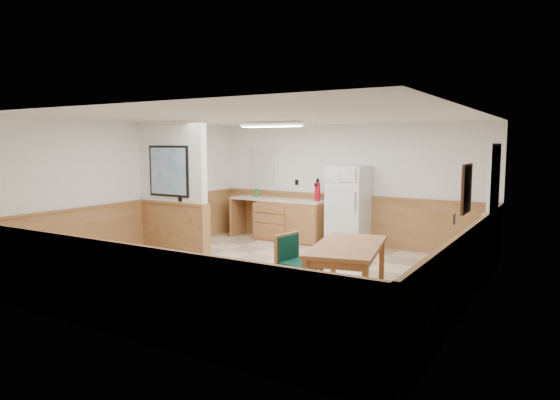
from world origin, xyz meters
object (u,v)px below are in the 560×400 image
Objects in this scene: dining_table at (348,252)px; soap_bottle at (256,193)px; fire_extinguisher at (318,191)px; dining_bench at (445,289)px; refrigerator at (348,207)px; dining_chair at (294,260)px.

dining_table is 4.81m from soap_bottle.
dining_bench is at bearing -64.79° from fire_extinguisher.
refrigerator is at bearing 100.55° from dining_table.
dining_bench is (1.28, 0.00, -0.32)m from dining_table.
fire_extinguisher is 2.33× the size of soap_bottle.
dining_table is at bearing -41.65° from soap_bottle.
dining_bench is at bearing -12.30° from dining_table.
refrigerator is 1.95× the size of dining_chair.
dining_chair is (-0.73, -0.18, -0.16)m from dining_table.
dining_table is at bearing 22.87° from dining_chair.
dining_table is (1.34, -3.14, -0.17)m from refrigerator.
refrigerator is at bearing 109.46° from dining_chair.
refrigerator is at bearing -1.24° from soap_bottle.
soap_bottle is (-4.86, 3.18, 0.66)m from dining_bench.
refrigerator is 0.91× the size of dining_table.
dining_chair is at bearing -89.32° from fire_extinguisher.
dining_bench is at bearing -33.23° from soap_bottle.
dining_table is 3.88× the size of fire_extinguisher.
dining_table is at bearing -66.24° from refrigerator.
refrigerator reaches higher than dining_table.
dining_chair reaches higher than dining_table.
fire_extinguisher is (-0.74, 0.08, 0.28)m from refrigerator.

